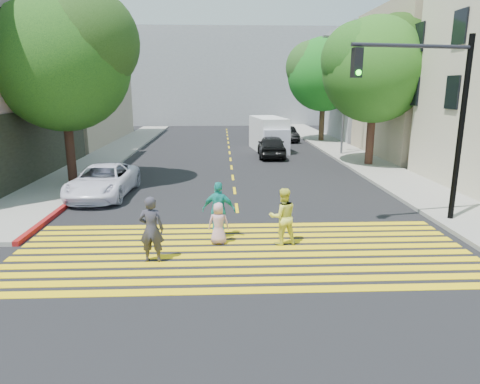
{
  "coord_description": "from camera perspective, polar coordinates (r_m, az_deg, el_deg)",
  "views": [
    {
      "loc": [
        -0.58,
        -10.53,
        4.72
      ],
      "look_at": [
        0.0,
        3.0,
        1.4
      ],
      "focal_mm": 32.0,
      "sensor_mm": 36.0,
      "label": 1
    }
  ],
  "objects": [
    {
      "name": "tree_right_near",
      "position": [
        27.24,
        17.77,
        15.9
      ],
      "size": [
        7.08,
        6.56,
        8.91
      ],
      "rotation": [
        0.0,
        0.0,
        -0.07
      ],
      "color": "#371A12",
      "rests_on": "ground"
    },
    {
      "name": "pedestrian_extra",
      "position": [
        13.63,
        -2.82,
        -2.44
      ],
      "size": [
        1.14,
        0.65,
        1.83
      ],
      "primitive_type": "imported",
      "rotation": [
        0.0,
        0.0,
        2.95
      ],
      "color": "teal",
      "rests_on": "ground"
    },
    {
      "name": "building_right_grey",
      "position": [
        43.42,
        19.11,
        13.41
      ],
      "size": [
        10.0,
        10.0,
        10.0
      ],
      "primitive_type": "cube",
      "color": "gray",
      "rests_on": "ground"
    },
    {
      "name": "street_lamp",
      "position": [
        30.97,
        13.52,
        13.39
      ],
      "size": [
        1.85,
        0.54,
        8.21
      ],
      "rotation": [
        0.0,
        0.0,
        0.2
      ],
      "color": "slate",
      "rests_on": "ground"
    },
    {
      "name": "backdrop_block",
      "position": [
        58.54,
        -1.96,
        15.02
      ],
      "size": [
        30.0,
        8.0,
        12.0
      ],
      "primitive_type": "cube",
      "color": "gray",
      "rests_on": "ground"
    },
    {
      "name": "crosswalk",
      "position": [
        12.72,
        0.34,
        -7.97
      ],
      "size": [
        13.4,
        5.3,
        0.01
      ],
      "color": "yellow",
      "rests_on": "ground"
    },
    {
      "name": "curb_red",
      "position": [
        18.29,
        -22.59,
        -2.0
      ],
      "size": [
        0.2,
        8.0,
        0.16
      ],
      "primitive_type": "cube",
      "color": "maroon",
      "rests_on": "ground"
    },
    {
      "name": "pedestrian_woman",
      "position": [
        13.14,
        5.72,
        -3.26
      ],
      "size": [
        0.96,
        0.8,
        1.77
      ],
      "primitive_type": "imported",
      "rotation": [
        0.0,
        0.0,
        3.3
      ],
      "color": "#E7E84D",
      "rests_on": "ground"
    },
    {
      "name": "building_right_tan",
      "position": [
        33.39,
        26.06,
        12.9
      ],
      "size": [
        10.0,
        10.0,
        10.0
      ],
      "primitive_type": "cube",
      "color": "tan",
      "rests_on": "ground"
    },
    {
      "name": "traffic_signal",
      "position": [
        15.8,
        24.39,
        10.54
      ],
      "size": [
        4.33,
        1.13,
        6.42
      ],
      "rotation": [
        0.0,
        0.0,
        0.19
      ],
      "color": "black",
      "rests_on": "ground"
    },
    {
      "name": "pedestrian_man",
      "position": [
        12.01,
        -11.72,
        -4.9
      ],
      "size": [
        0.71,
        0.49,
        1.87
      ],
      "primitive_type": "imported",
      "rotation": [
        0.0,
        0.0,
        3.07
      ],
      "color": "#32303A",
      "rests_on": "ground"
    },
    {
      "name": "tree_right_far",
      "position": [
        38.92,
        11.28,
        15.62
      ],
      "size": [
        7.9,
        7.54,
        9.1
      ],
      "rotation": [
        0.0,
        0.0,
        -0.23
      ],
      "color": "#4A3726",
      "rests_on": "ground"
    },
    {
      "name": "building_left_tan",
      "position": [
        41.5,
        -24.95,
        12.92
      ],
      "size": [
        12.0,
        16.0,
        10.0
      ],
      "primitive_type": "cube",
      "color": "tan",
      "rests_on": "ground"
    },
    {
      "name": "sidewalk_right",
      "position": [
        27.49,
        16.9,
        3.45
      ],
      "size": [
        3.0,
        60.0,
        0.15
      ],
      "primitive_type": "cube",
      "color": "gray",
      "rests_on": "ground"
    },
    {
      "name": "white_van",
      "position": [
        32.87,
        3.91,
        7.58
      ],
      "size": [
        2.65,
        5.54,
        2.51
      ],
      "rotation": [
        0.0,
        0.0,
        0.13
      ],
      "color": "silver",
      "rests_on": "ground"
    },
    {
      "name": "ground",
      "position": [
        11.55,
        0.65,
        -10.34
      ],
      "size": [
        120.0,
        120.0,
        0.0
      ],
      "primitive_type": "plane",
      "color": "black"
    },
    {
      "name": "tree_left",
      "position": [
        22.42,
        -22.49,
        16.46
      ],
      "size": [
        8.28,
        7.98,
        9.14
      ],
      "rotation": [
        0.0,
        0.0,
        -0.32
      ],
      "color": "black",
      "rests_on": "ground"
    },
    {
      "name": "dark_car_near",
      "position": [
        29.81,
        4.22,
        6.12
      ],
      "size": [
        2.01,
        4.6,
        1.54
      ],
      "primitive_type": "imported",
      "rotation": [
        0.0,
        0.0,
        3.1
      ],
      "color": "black",
      "rests_on": "ground"
    },
    {
      "name": "silver_car",
      "position": [
        39.51,
        3.04,
        7.93
      ],
      "size": [
        2.22,
        4.99,
        1.42
      ],
      "primitive_type": "imported",
      "rotation": [
        0.0,
        0.0,
        3.19
      ],
      "color": "#91969D",
      "rests_on": "ground"
    },
    {
      "name": "lane_line",
      "position": [
        33.37,
        -1.45,
        5.64
      ],
      "size": [
        0.12,
        34.4,
        0.01
      ],
      "color": "yellow",
      "rests_on": "ground"
    },
    {
      "name": "dark_car_parked",
      "position": [
        38.88,
        6.27,
        7.69
      ],
      "size": [
        1.77,
        4.09,
        1.31
      ],
      "primitive_type": "imported",
      "rotation": [
        0.0,
        0.0,
        0.1
      ],
      "color": "black",
      "rests_on": "ground"
    },
    {
      "name": "white_sedan",
      "position": [
        19.85,
        -17.8,
        1.43
      ],
      "size": [
        2.52,
        5.13,
        1.4
      ],
      "primitive_type": "imported",
      "rotation": [
        0.0,
        0.0,
        -0.04
      ],
      "color": "white",
      "rests_on": "ground"
    },
    {
      "name": "sidewalk_left",
      "position": [
        33.8,
        -16.06,
        5.34
      ],
      "size": [
        3.0,
        40.0,
        0.15
      ],
      "primitive_type": "cube",
      "color": "gray",
      "rests_on": "ground"
    },
    {
      "name": "pedestrian_child",
      "position": [
        13.18,
        -2.88,
        -4.19
      ],
      "size": [
        0.66,
        0.45,
        1.31
      ],
      "primitive_type": "imported",
      "rotation": [
        0.0,
        0.0,
        3.09
      ],
      "color": "#C393A4",
      "rests_on": "ground"
    }
  ]
}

